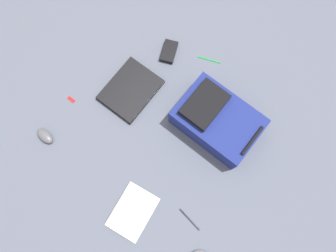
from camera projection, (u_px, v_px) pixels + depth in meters
name	position (u px, v px, depth m)	size (l,w,h in m)	color
ground_plane	(163.00, 130.00, 1.68)	(3.64, 3.64, 0.00)	#4C5160
backpack	(217.00, 120.00, 1.61)	(0.32, 0.44, 0.19)	navy
laptop	(131.00, 90.00, 1.72)	(0.32, 0.26, 0.03)	black
book_manual	(133.00, 212.00, 1.57)	(0.26, 0.20, 0.02)	silver
computer_mouse	(45.00, 136.00, 1.65)	(0.06, 0.11, 0.04)	#4C4C51
power_brick	(169.00, 52.00, 1.78)	(0.08, 0.13, 0.03)	black
pen_black	(209.00, 59.00, 1.78)	(0.01, 0.01, 0.14)	#198C33
pen_blue	(189.00, 220.00, 1.56)	(0.01, 0.01, 0.14)	black
usb_stick	(71.00, 99.00, 1.72)	(0.02, 0.04, 0.01)	#B21919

